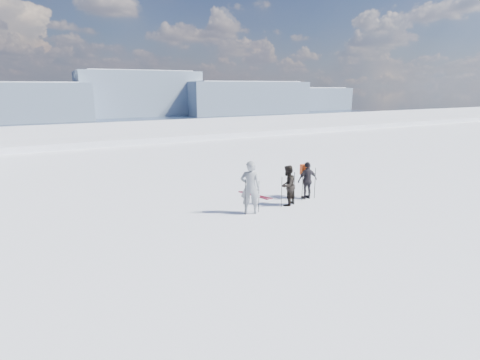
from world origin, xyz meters
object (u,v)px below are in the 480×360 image
Objects in this scene: skier_dark at (287,185)px; skier_pack at (307,180)px; skier_grey at (250,187)px; skis_loose at (254,195)px.

skier_pack is (1.24, 0.36, -0.02)m from skier_dark.
skier_grey is 1.23× the size of skier_dark.
skier_grey is at bearing -21.37° from skier_dark.
skier_dark is 1.29m from skier_pack.
skier_dark reaches higher than skis_loose.
skier_grey reaches higher than skier_pack.
skier_grey is 1.27× the size of skier_pack.
skier_dark is at bearing -75.04° from skis_loose.
skier_pack is at bearing -138.25° from skier_grey.
skier_dark is 1.98m from skis_loose.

